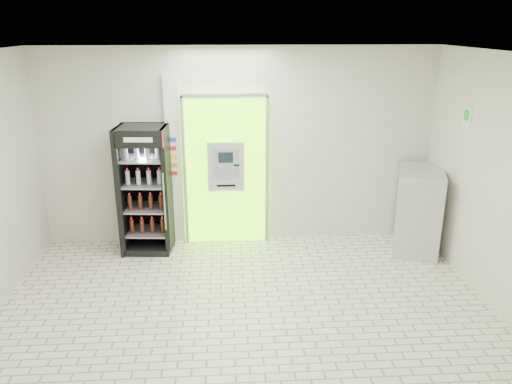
{
  "coord_description": "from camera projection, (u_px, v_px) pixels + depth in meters",
  "views": [
    {
      "loc": [
        -0.2,
        -4.95,
        3.29
      ],
      "look_at": [
        0.19,
        1.2,
        1.21
      ],
      "focal_mm": 35.0,
      "sensor_mm": 36.0,
      "label": 1
    }
  ],
  "objects": [
    {
      "name": "ground",
      "position": [
        246.0,
        325.0,
        5.75
      ],
      "size": [
        6.0,
        6.0,
        0.0
      ],
      "primitive_type": "plane",
      "color": "beige",
      "rests_on": "ground"
    },
    {
      "name": "room_shell",
      "position": [
        245.0,
        171.0,
        5.15
      ],
      "size": [
        6.0,
        6.0,
        6.0
      ],
      "color": "beige",
      "rests_on": "ground"
    },
    {
      "name": "atm_assembly",
      "position": [
        226.0,
        169.0,
        7.64
      ],
      "size": [
        1.3,
        0.24,
        2.33
      ],
      "color": "#6EFD0A",
      "rests_on": "ground"
    },
    {
      "name": "pillar",
      "position": [
        175.0,
        161.0,
        7.59
      ],
      "size": [
        0.22,
        0.11,
        2.6
      ],
      "color": "silver",
      "rests_on": "ground"
    },
    {
      "name": "beverage_cooler",
      "position": [
        146.0,
        192.0,
        7.43
      ],
      "size": [
        0.76,
        0.71,
        1.9
      ],
      "rotation": [
        0.0,
        0.0,
        -0.07
      ],
      "color": "black",
      "rests_on": "ground"
    },
    {
      "name": "steel_cabinet",
      "position": [
        418.0,
        210.0,
        7.5
      ],
      "size": [
        0.92,
        1.1,
        1.26
      ],
      "rotation": [
        0.0,
        0.0,
        -0.33
      ],
      "color": "#B5B9BE",
      "rests_on": "ground"
    },
    {
      "name": "exit_sign",
      "position": [
        467.0,
        117.0,
        6.57
      ],
      "size": [
        0.02,
        0.22,
        0.26
      ],
      "color": "white",
      "rests_on": "room_shell"
    }
  ]
}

